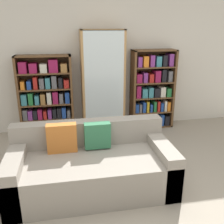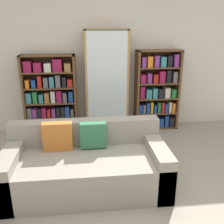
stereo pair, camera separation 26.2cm
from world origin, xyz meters
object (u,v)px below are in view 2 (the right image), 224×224
object	(u,v)px
couch	(86,166)
wine_bottle	(148,136)
bookshelf_right	(157,91)
bookshelf_left	(50,96)
display_cabinet	(106,83)

from	to	relation	value
couch	wine_bottle	distance (m)	1.53
bookshelf_right	wine_bottle	bearing A→B (deg)	-114.41
couch	bookshelf_left	distance (m)	1.97
couch	display_cabinet	bearing A→B (deg)	76.93
display_cabinet	wine_bottle	world-z (taller)	display_cabinet
bookshelf_left	bookshelf_right	world-z (taller)	bookshelf_right
bookshelf_left	bookshelf_right	xyz separation A→B (m)	(2.01, 0.00, 0.03)
couch	display_cabinet	size ratio (longest dim) A/B	1.03
bookshelf_left	couch	bearing A→B (deg)	-71.24
couch	display_cabinet	xyz separation A→B (m)	(0.42, 1.81, 0.64)
bookshelf_right	bookshelf_left	bearing A→B (deg)	-180.00
display_cabinet	bookshelf_right	bearing A→B (deg)	0.95
bookshelf_left	wine_bottle	world-z (taller)	bookshelf_left
wine_bottle	couch	bearing A→B (deg)	-134.20
display_cabinet	wine_bottle	bearing A→B (deg)	-48.34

